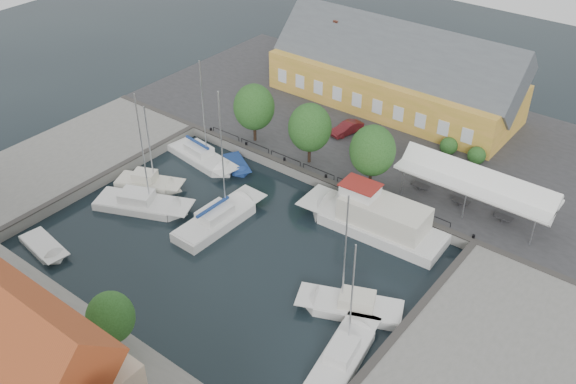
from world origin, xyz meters
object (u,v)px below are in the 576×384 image
object	(u,v)px
west_boat_b	(149,184)
warehouse	(391,74)
car_red	(347,128)
east_boat_c	(343,357)
tent_canopy	(476,183)
trawler	(376,221)
east_boat_b	(352,308)
west_boat_a	(202,159)
center_sailboat	(219,220)
launch_sw	(44,248)
launch_nw	(237,166)
west_boat_c	(142,205)

from	to	relation	value
west_boat_b	warehouse	bearing A→B (deg)	70.64
car_red	east_boat_c	distance (m)	30.03
warehouse	tent_canopy	bearing A→B (deg)	-39.86
trawler	east_boat_b	world-z (taller)	east_boat_b
west_boat_a	west_boat_b	xyz separation A→B (m)	(-0.75, -6.56, -0.01)
center_sailboat	east_boat_b	size ratio (longest dim) A/B	1.20
warehouse	east_boat_b	distance (m)	33.72
east_boat_c	launch_sw	world-z (taller)	east_boat_c
west_boat_b	east_boat_c	bearing A→B (deg)	-13.25
warehouse	center_sailboat	distance (m)	28.60
tent_canopy	east_boat_b	size ratio (longest dim) A/B	1.28
tent_canopy	center_sailboat	world-z (taller)	center_sailboat
east_boat_b	launch_nw	world-z (taller)	east_boat_b
car_red	launch_nw	xyz separation A→B (m)	(-5.96, -10.97, -1.54)
west_boat_c	trawler	bearing A→B (deg)	28.48
trawler	launch_nw	world-z (taller)	trawler
trawler	launch_sw	size ratio (longest dim) A/B	2.45
tent_canopy	launch_nw	bearing A→B (deg)	-163.98
east_boat_b	trawler	bearing A→B (deg)	111.38
center_sailboat	launch_sw	size ratio (longest dim) A/B	2.34
west_boat_b	launch_sw	bearing A→B (deg)	-89.40
west_boat_c	center_sailboat	bearing A→B (deg)	19.39
trawler	west_boat_a	bearing A→B (deg)	-177.44
launch_sw	tent_canopy	bearing A→B (deg)	44.66
center_sailboat	warehouse	bearing A→B (deg)	88.89
car_red	center_sailboat	xyz separation A→B (m)	(-0.91, -19.05, -1.27)
car_red	launch_nw	world-z (taller)	car_red
warehouse	center_sailboat	bearing A→B (deg)	-91.11
center_sailboat	east_boat_c	size ratio (longest dim) A/B	1.29
trawler	launch_nw	xyz separation A→B (m)	(-16.58, 0.44, -0.93)
east_boat_b	launch_nw	xyz separation A→B (m)	(-20.26, 9.85, -0.17)
east_boat_c	warehouse	bearing A→B (deg)	115.93
warehouse	launch_nw	distance (m)	21.43
east_boat_c	car_red	bearing A→B (deg)	123.06
tent_canopy	launch_nw	xyz separation A→B (m)	(-22.20, -6.37, -3.59)
tent_canopy	west_boat_a	distance (m)	27.08
east_boat_c	west_boat_b	world-z (taller)	east_boat_c
warehouse	center_sailboat	xyz separation A→B (m)	(-0.55, -28.31, -4.06)
west_boat_a	launch_sw	size ratio (longest dim) A/B	2.10
trawler	center_sailboat	bearing A→B (deg)	-146.48
trawler	west_boat_c	world-z (taller)	west_boat_c
warehouse	launch_nw	bearing A→B (deg)	-105.47
launch_sw	center_sailboat	bearing A→B (deg)	51.53
east_boat_b	launch_nw	bearing A→B (deg)	154.06
trawler	launch_sw	distance (m)	28.30
east_boat_c	west_boat_a	xyz separation A→B (m)	(-25.86, 12.83, 0.01)
west_boat_b	launch_nw	size ratio (longest dim) A/B	1.98
east_boat_c	west_boat_c	world-z (taller)	west_boat_c
warehouse	tent_canopy	world-z (taller)	warehouse
west_boat_c	launch_sw	size ratio (longest dim) A/B	2.18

